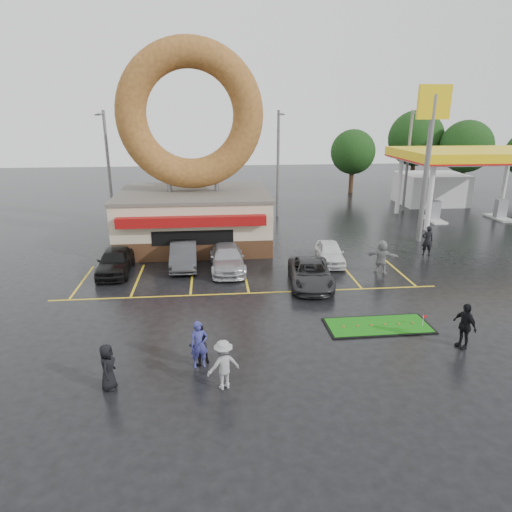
{
  "coord_description": "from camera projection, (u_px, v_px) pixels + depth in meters",
  "views": [
    {
      "loc": [
        -1.78,
        -18.32,
        9.04
      ],
      "look_at": [
        0.31,
        2.8,
        2.2
      ],
      "focal_mm": 32.0,
      "sensor_mm": 36.0,
      "label": 1
    }
  ],
  "objects": [
    {
      "name": "ground",
      "position": [
        255.0,
        322.0,
        20.29
      ],
      "size": [
        120.0,
        120.0,
        0.0
      ],
      "primitive_type": "plane",
      "color": "black",
      "rests_on": "ground"
    },
    {
      "name": "donut_shop",
      "position": [
        193.0,
        180.0,
        30.92
      ],
      "size": [
        10.2,
        8.7,
        13.5
      ],
      "color": "#472B19",
      "rests_on": "ground"
    },
    {
      "name": "gas_station",
      "position": [
        454.0,
        172.0,
        40.85
      ],
      "size": [
        12.3,
        13.65,
        5.9
      ],
      "color": "silver",
      "rests_on": "ground"
    },
    {
      "name": "shell_sign",
      "position": [
        430.0,
        135.0,
        30.61
      ],
      "size": [
        2.2,
        0.36,
        10.6
      ],
      "color": "slate",
      "rests_on": "ground"
    },
    {
      "name": "streetlight_left",
      "position": [
        108.0,
        165.0,
        36.75
      ],
      "size": [
        0.4,
        2.21,
        9.0
      ],
      "color": "slate",
      "rests_on": "ground"
    },
    {
      "name": "streetlight_mid",
      "position": [
        278.0,
        162.0,
        39.01
      ],
      "size": [
        0.4,
        2.21,
        9.0
      ],
      "color": "slate",
      "rests_on": "ground"
    },
    {
      "name": "streetlight_right",
      "position": [
        408.0,
        159.0,
        41.08
      ],
      "size": [
        0.4,
        2.21,
        9.0
      ],
      "color": "slate",
      "rests_on": "ground"
    },
    {
      "name": "tree_far_a",
      "position": [
        466.0,
        147.0,
        49.54
      ],
      "size": [
        5.6,
        5.6,
        8.0
      ],
      "color": "#332114",
      "rests_on": "ground"
    },
    {
      "name": "tree_far_c",
      "position": [
        416.0,
        138.0,
        52.76
      ],
      "size": [
        6.3,
        6.3,
        9.0
      ],
      "color": "#332114",
      "rests_on": "ground"
    },
    {
      "name": "tree_far_d",
      "position": [
        353.0,
        152.0,
        50.52
      ],
      "size": [
        4.9,
        4.9,
        7.0
      ],
      "color": "#332114",
      "rests_on": "ground"
    },
    {
      "name": "car_black",
      "position": [
        115.0,
        261.0,
        26.17
      ],
      "size": [
        1.83,
        4.42,
        1.5
      ],
      "primitive_type": "imported",
      "rotation": [
        0.0,
        0.0,
        0.01
      ],
      "color": "black",
      "rests_on": "ground"
    },
    {
      "name": "car_dgrey",
      "position": [
        184.0,
        255.0,
        27.31
      ],
      "size": [
        1.68,
        4.49,
        1.47
      ],
      "primitive_type": "imported",
      "rotation": [
        0.0,
        0.0,
        0.03
      ],
      "color": "#313134",
      "rests_on": "ground"
    },
    {
      "name": "car_silver",
      "position": [
        227.0,
        258.0,
        26.79
      ],
      "size": [
        2.07,
        4.87,
        1.4
      ],
      "primitive_type": "imported",
      "rotation": [
        0.0,
        0.0,
        0.02
      ],
      "color": "#A2A1A6",
      "rests_on": "ground"
    },
    {
      "name": "car_grey",
      "position": [
        310.0,
        273.0,
        24.41
      ],
      "size": [
        2.69,
        4.97,
        1.32
      ],
      "primitive_type": "imported",
      "rotation": [
        0.0,
        0.0,
        -0.11
      ],
      "color": "#2B2B2E",
      "rests_on": "ground"
    },
    {
      "name": "car_white",
      "position": [
        330.0,
        253.0,
        27.95
      ],
      "size": [
        1.95,
        4.01,
        1.32
      ],
      "primitive_type": "imported",
      "rotation": [
        0.0,
        0.0,
        -0.1
      ],
      "color": "white",
      "rests_on": "ground"
    },
    {
      "name": "person_blue",
      "position": [
        199.0,
        345.0,
        16.55
      ],
      "size": [
        0.72,
        0.54,
        1.79
      ],
      "primitive_type": "imported",
      "rotation": [
        0.0,
        0.0,
        0.19
      ],
      "color": "navy",
      "rests_on": "ground"
    },
    {
      "name": "person_blackjkt",
      "position": [
        199.0,
        344.0,
        16.75
      ],
      "size": [
        1.0,
        0.95,
        1.62
      ],
      "primitive_type": "imported",
      "rotation": [
        0.0,
        0.0,
        3.73
      ],
      "color": "black",
      "rests_on": "ground"
    },
    {
      "name": "person_hoodie",
      "position": [
        224.0,
        365.0,
        15.27
      ],
      "size": [
        1.3,
        1.01,
        1.77
      ],
      "primitive_type": "imported",
      "rotation": [
        0.0,
        0.0,
        3.5
      ],
      "color": "gray",
      "rests_on": "ground"
    },
    {
      "name": "person_bystander",
      "position": [
        108.0,
        367.0,
        15.25
      ],
      "size": [
        0.58,
        0.83,
        1.64
      ],
      "primitive_type": "imported",
      "rotation": [
        0.0,
        0.0,
        1.5
      ],
      "color": "black",
      "rests_on": "ground"
    },
    {
      "name": "person_cameraman",
      "position": [
        464.0,
        326.0,
        17.92
      ],
      "size": [
        0.76,
        1.18,
        1.87
      ],
      "primitive_type": "imported",
      "rotation": [
        0.0,
        0.0,
        -1.27
      ],
      "color": "black",
      "rests_on": "ground"
    },
    {
      "name": "person_walker_near",
      "position": [
        382.0,
        257.0,
        26.07
      ],
      "size": [
        1.9,
        1.29,
        1.97
      ],
      "primitive_type": "imported",
      "rotation": [
        0.0,
        0.0,
        2.71
      ],
      "color": "gray",
      "rests_on": "ground"
    },
    {
      "name": "person_walker_far",
      "position": [
        427.0,
        241.0,
        29.36
      ],
      "size": [
        0.79,
        0.6,
        1.95
      ],
      "primitive_type": "imported",
      "rotation": [
        0.0,
        0.0,
        2.94
      ],
      "color": "black",
      "rests_on": "ground"
    },
    {
      "name": "dumpster",
      "position": [
        124.0,
        238.0,
        31.29
      ],
      "size": [
        1.99,
        1.51,
        1.3
      ],
      "primitive_type": "cube",
      "rotation": [
        0.0,
        0.0,
        0.18
      ],
      "color": "#1B4720",
      "rests_on": "ground"
    },
    {
      "name": "putting_green",
      "position": [
        378.0,
        326.0,
        19.9
      ],
      "size": [
        4.6,
        2.03,
        0.57
      ],
      "color": "black",
      "rests_on": "ground"
    }
  ]
}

